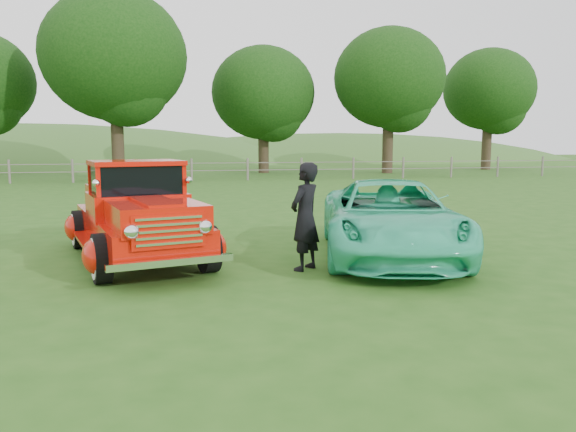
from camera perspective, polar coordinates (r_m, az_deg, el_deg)
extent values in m
plane|color=#255015|center=(8.62, -4.83, -6.62)|extent=(140.00, 140.00, 0.00)
ellipsoid|color=#2B5D22|center=(68.82, -25.83, 0.97)|extent=(84.00, 60.00, 18.00)
ellipsoid|color=#2B5D22|center=(73.60, 5.03, 2.95)|extent=(72.00, 52.00, 14.00)
cube|color=#6C635B|center=(30.36, -9.77, 4.56)|extent=(48.00, 0.04, 0.04)
cube|color=#6C635B|center=(30.34, -9.78, 5.31)|extent=(48.00, 0.04, 0.04)
cylinder|color=black|center=(33.44, -16.94, 7.82)|extent=(0.70, 0.70, 4.84)
ellipsoid|color=black|center=(33.77, -17.24, 15.30)|extent=(8.00, 8.00, 7.20)
cylinder|color=black|center=(37.78, -2.50, 7.25)|extent=(0.70, 0.70, 3.74)
ellipsoid|color=black|center=(37.91, -2.54, 12.39)|extent=(6.80, 6.80, 6.12)
cylinder|color=black|center=(37.96, 10.10, 7.64)|extent=(0.70, 0.70, 4.40)
ellipsoid|color=black|center=(38.18, 10.25, 13.65)|extent=(7.20, 7.20, 6.48)
cylinder|color=black|center=(44.66, 19.54, 7.16)|extent=(0.70, 0.70, 4.18)
ellipsoid|color=black|center=(44.82, 19.76, 12.02)|extent=(6.60, 6.60, 5.94)
cylinder|color=black|center=(8.83, -18.43, -4.11)|extent=(0.42, 0.80, 0.76)
cylinder|color=black|center=(9.19, -8.10, -3.35)|extent=(0.42, 0.80, 0.76)
cylinder|color=black|center=(11.87, -20.44, -1.27)|extent=(0.42, 0.80, 0.76)
cylinder|color=black|center=(12.13, -12.62, -0.79)|extent=(0.42, 0.80, 0.76)
cube|color=#BF1206|center=(10.43, -15.10, -1.11)|extent=(2.66, 4.85, 0.44)
ellipsoid|color=#BF1206|center=(8.82, -18.89, -3.89)|extent=(0.59, 0.83, 0.54)
ellipsoid|color=#BF1206|center=(9.20, -7.69, -3.07)|extent=(0.59, 0.83, 0.54)
ellipsoid|color=#BF1206|center=(11.86, -20.78, -1.10)|extent=(0.59, 0.83, 0.54)
ellipsoid|color=#BF1206|center=(12.14, -12.31, -0.58)|extent=(0.59, 0.83, 0.54)
cube|color=#BF1206|center=(8.88, -13.28, 0.00)|extent=(1.69, 1.88, 0.42)
cube|color=#BF1206|center=(10.28, -15.07, 1.07)|extent=(1.88, 1.71, 0.44)
cube|color=black|center=(10.24, -15.16, 3.68)|extent=(1.68, 1.44, 0.50)
cube|color=#BF1206|center=(10.23, -15.22, 5.25)|extent=(1.78, 1.56, 0.08)
cube|color=#BF1206|center=(11.71, -16.43, 1.59)|extent=(1.63, 2.18, 0.45)
cube|color=white|center=(8.11, -11.98, -1.53)|extent=(1.06, 0.36, 0.50)
cube|color=white|center=(8.10, -11.72, -4.63)|extent=(1.77, 0.55, 0.10)
cube|color=white|center=(12.82, -17.14, -0.32)|extent=(1.68, 0.52, 0.10)
imported|color=#31C694|center=(10.43, 10.32, -0.30)|extent=(3.51, 5.47, 1.40)
imported|color=black|center=(9.18, 1.75, -0.07)|extent=(0.76, 0.76, 1.78)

